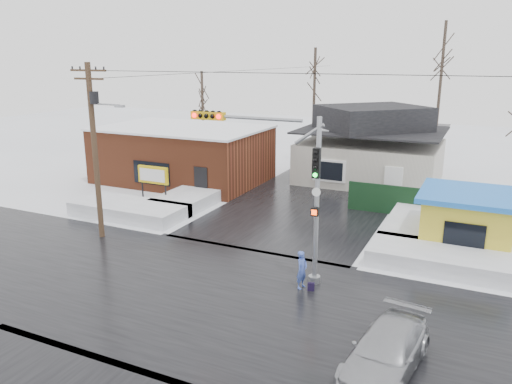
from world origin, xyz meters
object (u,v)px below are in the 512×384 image
at_px(traffic_signal, 281,175).
at_px(utility_pole, 95,142).
at_px(marquee_sign, 153,176).
at_px(pedestrian, 302,270).
at_px(kiosk, 467,220).
at_px(car, 386,351).

bearing_deg(traffic_signal, utility_pole, 177.05).
xyz_separation_m(marquee_sign, pedestrian, (12.70, -7.23, -1.12)).
bearing_deg(kiosk, marquee_sign, -178.45).
xyz_separation_m(kiosk, car, (-1.56, -11.93, -0.80)).
height_order(traffic_signal, pedestrian, traffic_signal).
bearing_deg(utility_pole, marquee_sign, 100.13).
distance_m(traffic_signal, pedestrian, 4.01).
xyz_separation_m(marquee_sign, car, (16.94, -11.42, -1.26)).
distance_m(utility_pole, car, 17.35).
bearing_deg(utility_pole, kiosk, 20.44).
xyz_separation_m(traffic_signal, utility_pole, (-10.36, 0.53, 0.57)).
distance_m(pedestrian, car, 5.97).
relative_size(pedestrian, car, 0.35).
bearing_deg(car, marquee_sign, 152.86).
bearing_deg(traffic_signal, pedestrian, -28.95).
relative_size(marquee_sign, kiosk, 0.55).
bearing_deg(car, pedestrian, 142.14).
relative_size(traffic_signal, utility_pole, 0.78).
height_order(traffic_signal, marquee_sign, traffic_signal).
relative_size(traffic_signal, kiosk, 1.52).
relative_size(utility_pole, marquee_sign, 3.53).
bearing_deg(pedestrian, car, -122.34).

